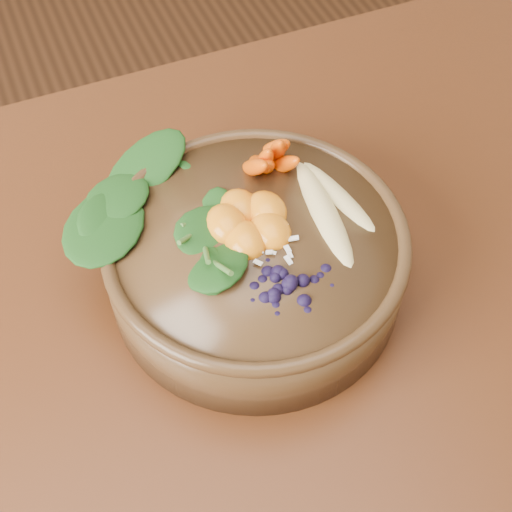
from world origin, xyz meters
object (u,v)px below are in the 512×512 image
Objects in this scene: carrot_cluster at (268,136)px; banana_halves at (332,194)px; dining_table at (184,385)px; blueberry_pile at (290,269)px; stoneware_bowl at (256,262)px; kale_heap at (185,194)px; mandarin_cluster at (249,212)px.

banana_halves is at bearing -66.94° from carrot_cluster.
dining_table is 0.23m from blueberry_pile.
banana_halves reaches higher than stoneware_bowl.
banana_halves is 0.11m from blueberry_pile.
kale_heap reaches higher than dining_table.
banana_halves reaches higher than dining_table.
stoneware_bowl is 1.75× the size of banana_halves.
blueberry_pile is (0.01, -0.09, 0.00)m from mandarin_cluster.
blueberry_pile is at bearing -141.51° from banana_halves.
blueberry_pile reaches higher than dining_table.
stoneware_bowl is 1.53× the size of kale_heap.
dining_table is 8.79× the size of banana_halves.
carrot_cluster is 0.87× the size of mandarin_cluster.
dining_table is 18.22× the size of carrot_cluster.
carrot_cluster is at bearing 14.32° from kale_heap.
stoneware_bowl is 2.16× the size of blueberry_pile.
banana_halves is at bearing 6.55° from stoneware_bowl.
dining_table is 0.18m from stoneware_bowl.
stoneware_bowl is 0.11m from banana_halves.
kale_heap is at bearing -169.49° from carrot_cluster.
kale_heap is at bearing 115.61° from blueberry_pile.
carrot_cluster is at bearing 54.00° from mandarin_cluster.
stoneware_bowl is at bearing -92.53° from mandarin_cluster.
carrot_cluster is at bearing 38.82° from dining_table.
stoneware_bowl is 0.11m from kale_heap.
blueberry_pile is (-0.04, -0.15, -0.02)m from carrot_cluster.
kale_heap is 0.07m from mandarin_cluster.
stoneware_bowl is 0.13m from carrot_cluster.
carrot_cluster is at bearing 60.12° from stoneware_bowl.
dining_table is 5.03× the size of stoneware_bowl.
carrot_cluster is (0.10, 0.03, 0.02)m from kale_heap.
blueberry_pile is (-0.08, -0.08, 0.01)m from banana_halves.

